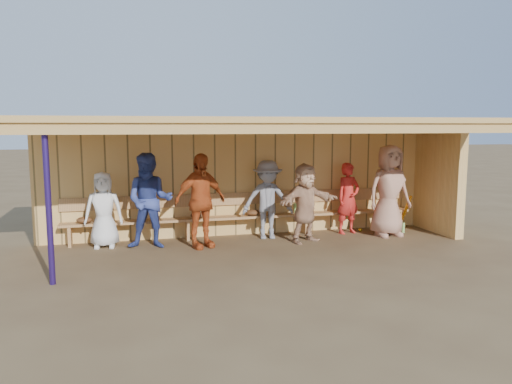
% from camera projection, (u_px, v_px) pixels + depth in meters
% --- Properties ---
extents(ground, '(90.00, 90.00, 0.00)m').
position_uv_depth(ground, '(260.00, 248.00, 9.71)').
color(ground, brown).
rests_on(ground, ground).
extents(player_b, '(0.76, 0.53, 1.48)m').
position_uv_depth(player_b, '(104.00, 210.00, 9.66)').
color(player_b, white).
rests_on(player_b, ground).
extents(player_c, '(1.02, 0.87, 1.85)m').
position_uv_depth(player_c, '(150.00, 201.00, 9.59)').
color(player_c, '#344491').
rests_on(player_c, ground).
extents(player_d, '(1.17, 0.82, 1.84)m').
position_uv_depth(player_d, '(200.00, 201.00, 9.61)').
color(player_d, '#C04F1E').
rests_on(player_d, ground).
extents(player_e, '(1.13, 0.74, 1.65)m').
position_uv_depth(player_e, '(268.00, 200.00, 10.42)').
color(player_e, gray).
rests_on(player_e, ground).
extents(player_f, '(1.57, 1.01, 1.62)m').
position_uv_depth(player_f, '(305.00, 203.00, 10.09)').
color(player_f, tan).
rests_on(player_f, ground).
extents(player_g, '(0.64, 0.49, 1.56)m').
position_uv_depth(player_g, '(348.00, 198.00, 10.93)').
color(player_g, red).
rests_on(player_g, ground).
extents(player_h, '(1.00, 0.68, 1.96)m').
position_uv_depth(player_h, '(389.00, 191.00, 10.64)').
color(player_h, tan).
rests_on(player_h, ground).
extents(dugout_structure, '(8.80, 3.20, 2.50)m').
position_uv_depth(dugout_structure, '(270.00, 158.00, 10.24)').
color(dugout_structure, '#E8B463').
rests_on(dugout_structure, ground).
extents(bench, '(7.60, 0.34, 0.93)m').
position_uv_depth(bench, '(247.00, 212.00, 10.71)').
color(bench, tan).
rests_on(bench, ground).
extents(dugout_equipment, '(7.18, 0.62, 0.80)m').
position_uv_depth(dugout_equipment, '(221.00, 216.00, 10.44)').
color(dugout_equipment, orange).
rests_on(dugout_equipment, ground).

